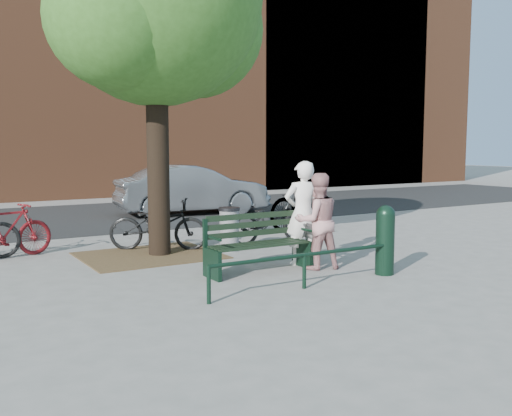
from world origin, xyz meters
TOP-DOWN VIEW (x-y plane):
  - ground at (0.00, 0.00)m, footprint 90.00×90.00m
  - dirt_pit at (-1.00, 2.20)m, footprint 2.40×2.00m
  - road at (0.00, 8.50)m, footprint 40.00×7.00m
  - townhouse_row at (0.17, 16.00)m, footprint 45.00×4.00m
  - park_bench at (-0.00, 0.08)m, footprint 1.74×0.54m
  - guard_railing at (0.00, -1.20)m, footprint 3.06×0.06m
  - street_tree at (-0.75, 2.20)m, footprint 4.20×3.80m
  - person_left at (0.95, 0.15)m, footprint 0.73×0.59m
  - person_right at (0.95, -0.25)m, footprint 0.88×0.75m
  - bollard at (1.60, -1.13)m, footprint 0.29×0.29m
  - litter_bin at (0.49, 1.89)m, footprint 0.41×0.41m
  - bicycle_b at (-3.26, 3.26)m, footprint 1.74×0.91m
  - bicycle_c at (-0.64, 2.66)m, footprint 1.95×1.56m
  - bicycle_d at (3.37, 3.46)m, footprint 2.14×0.85m
  - bicycle_e at (1.64, 2.20)m, footprint 1.87×0.70m
  - parked_car at (2.40, 7.61)m, footprint 4.52×2.03m

SIDE VIEW (x-z plane):
  - ground at x=0.00m, z-range 0.00..0.00m
  - road at x=0.00m, z-range 0.00..0.01m
  - dirt_pit at x=-1.00m, z-range 0.00..0.02m
  - guard_railing at x=0.00m, z-range 0.15..0.66m
  - litter_bin at x=0.49m, z-range 0.01..0.84m
  - park_bench at x=0.00m, z-range -0.01..0.97m
  - bicycle_e at x=1.64m, z-range 0.00..0.97m
  - bicycle_c at x=-0.64m, z-range 0.00..0.99m
  - bicycle_b at x=-3.26m, z-range 0.00..1.01m
  - bollard at x=1.60m, z-range 0.04..1.13m
  - bicycle_d at x=3.37m, z-range 0.00..1.25m
  - parked_car at x=2.40m, z-range 0.00..1.44m
  - person_right at x=0.95m, z-range 0.00..1.57m
  - person_left at x=0.95m, z-range 0.00..1.75m
  - street_tree at x=-0.75m, z-range 1.17..7.67m
  - townhouse_row at x=0.17m, z-range -0.75..13.25m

